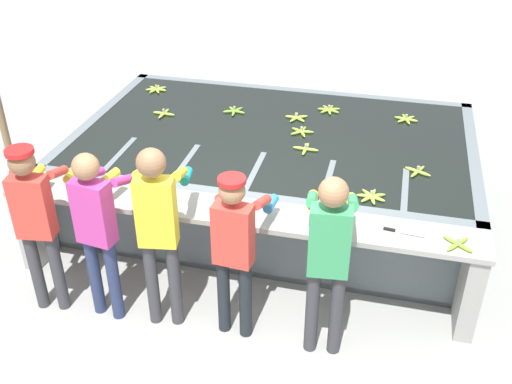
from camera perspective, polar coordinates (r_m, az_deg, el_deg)
ground_plane at (r=5.73m, az=-2.46°, el=-10.71°), size 80.00×80.00×0.00m
wash_tank at (r=6.90m, az=1.61°, el=2.06°), size 4.38×2.78×0.92m
work_ledge at (r=5.49m, az=-1.97°, el=-4.13°), size 4.38×0.45×0.92m
worker_0 at (r=5.47m, az=-20.23°, el=-2.04°), size 0.47×0.74×1.65m
worker_1 at (r=5.22m, az=-14.85°, el=-2.78°), size 0.47×0.73×1.65m
worker_2 at (r=5.00m, az=-9.29°, el=-2.83°), size 0.48×0.74×1.75m
worker_3 at (r=4.89m, az=-2.03°, el=-4.83°), size 0.44×0.73×1.57m
worker_4 at (r=4.71m, az=6.95°, el=-5.63°), size 0.45×0.73×1.69m
banana_bunch_floating_0 at (r=7.06m, az=3.89°, el=7.09°), size 0.27×0.28×0.08m
banana_bunch_floating_1 at (r=7.96m, az=-9.46°, el=9.63°), size 0.28×0.28×0.08m
banana_bunch_floating_2 at (r=7.22m, az=-2.07°, el=7.72°), size 0.28×0.27×0.08m
banana_bunch_floating_3 at (r=6.35m, az=4.76°, el=4.12°), size 0.28×0.28×0.08m
banana_bunch_floating_4 at (r=6.11m, az=15.16°, el=1.90°), size 0.27×0.27×0.08m
banana_bunch_floating_5 at (r=7.22m, az=14.10°, el=6.75°), size 0.28×0.28×0.08m
banana_bunch_floating_6 at (r=6.72m, az=4.35°, el=5.77°), size 0.27×0.28×0.08m
banana_bunch_floating_7 at (r=7.23m, az=-8.77°, el=7.40°), size 0.28×0.28×0.08m
banana_bunch_floating_8 at (r=7.30m, az=6.97°, el=7.79°), size 0.27×0.28×0.08m
banana_bunch_floating_9 at (r=5.60m, az=10.94°, el=-0.41°), size 0.28×0.28×0.08m
banana_bunch_ledge_0 at (r=5.15m, az=18.67°, el=-4.71°), size 0.24×0.24×0.08m
knife_0 at (r=5.19m, az=13.35°, el=-3.65°), size 0.35×0.07×0.02m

